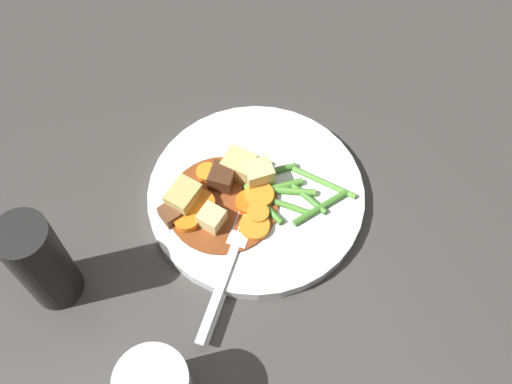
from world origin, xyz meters
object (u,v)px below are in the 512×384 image
carrot_slice_0 (248,203)px  pepper_mill (41,262)px  potato_chunk_0 (212,219)px  carrot_slice_1 (187,220)px  carrot_slice_3 (200,205)px  meat_chunk_1 (173,213)px  dinner_plate (256,195)px  fork (229,263)px  potato_chunk_1 (184,198)px  carrot_slice_6 (207,173)px  carrot_slice_4 (258,214)px  meat_chunk_0 (222,178)px  carrot_slice_5 (255,226)px  potato_chunk_3 (259,174)px  carrot_slice_2 (261,195)px  potato_chunk_2 (239,165)px

carrot_slice_0 → pepper_mill: bearing=1.0°
potato_chunk_0 → carrot_slice_1: bearing=-25.6°
carrot_slice_3 → meat_chunk_1: 0.03m
potato_chunk_0 → dinner_plate: bearing=-163.6°
dinner_plate → fork: bearing=48.6°
pepper_mill → carrot_slice_0: bearing=-179.0°
potato_chunk_1 → carrot_slice_1: bearing=75.8°
dinner_plate → carrot_slice_6: bearing=-45.4°
carrot_slice_0 → pepper_mill: (0.23, 0.00, 0.05)m
carrot_slice_1 → meat_chunk_1: 0.02m
carrot_slice_6 → fork: carrot_slice_6 is taller
carrot_slice_4 → meat_chunk_0: 0.06m
dinner_plate → carrot_slice_5: 0.05m
carrot_slice_5 → potato_chunk_1: bearing=-44.6°
carrot_slice_1 → carrot_slice_5: bearing=151.4°
dinner_plate → potato_chunk_3: 0.03m
carrot_slice_6 → meat_chunk_1: meat_chunk_1 is taller
carrot_slice_2 → carrot_slice_0: bearing=9.4°
potato_chunk_1 → carrot_slice_5: bearing=135.4°
potato_chunk_1 → carrot_slice_2: bearing=162.0°
carrot_slice_4 → meat_chunk_0: meat_chunk_0 is taller
carrot_slice_2 → meat_chunk_1: bearing=-9.5°
carrot_slice_4 → potato_chunk_1: 0.09m
carrot_slice_2 → carrot_slice_4: size_ratio=1.37×
carrot_slice_5 → meat_chunk_0: size_ratio=1.15×
carrot_slice_3 → carrot_slice_5: 0.07m
fork → meat_chunk_0: bearing=-108.2°
meat_chunk_0 → carrot_slice_1: bearing=29.6°
potato_chunk_0 → pepper_mill: (0.18, -0.00, 0.04)m
carrot_slice_5 → potato_chunk_1: size_ratio=0.92×
carrot_slice_1 → meat_chunk_1: size_ratio=1.12×
potato_chunk_2 → potato_chunk_0: bearing=43.5°
carrot_slice_0 → carrot_slice_1: size_ratio=1.00×
dinner_plate → carrot_slice_2: carrot_slice_2 is taller
dinner_plate → potato_chunk_3: potato_chunk_3 is taller
dinner_plate → potato_chunk_2: potato_chunk_2 is taller
carrot_slice_6 → dinner_plate: bearing=134.6°
carrot_slice_1 → carrot_slice_2: size_ratio=0.86×
carrot_slice_5 → potato_chunk_0: (0.04, -0.02, 0.01)m
carrot_slice_1 → potato_chunk_1: bearing=-104.2°
potato_chunk_3 → fork: size_ratio=0.22×
carrot_slice_0 → potato_chunk_0: (0.05, 0.01, 0.01)m
carrot_slice_4 → potato_chunk_1: bearing=-34.3°
meat_chunk_1 → carrot_slice_4: bearing=156.7°
carrot_slice_1 → meat_chunk_0: 0.07m
carrot_slice_4 → carrot_slice_6: size_ratio=1.02×
carrot_slice_1 → potato_chunk_3: (-0.10, -0.02, 0.01)m
carrot_slice_0 → carrot_slice_4: bearing=103.7°
potato_chunk_3 → carrot_slice_3: bearing=5.1°
carrot_slice_4 → potato_chunk_0: (0.05, -0.01, 0.01)m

